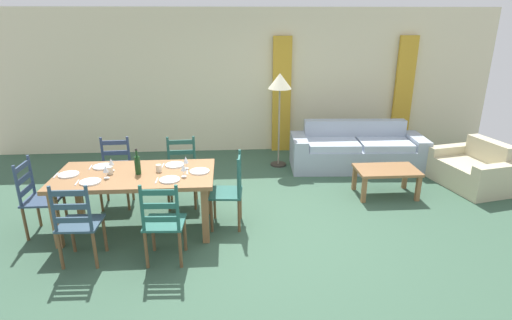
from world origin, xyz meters
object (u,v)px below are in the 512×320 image
coffee_table (386,173)px  dining_chair_far_right (182,172)px  dining_chair_far_left (116,173)px  armchair_upholstered (474,171)px  dining_chair_near_right (164,223)px  wine_glass_near_left (106,169)px  wine_glass_far_right (186,160)px  coffee_cup_primary (159,168)px  wine_bottle (138,165)px  wine_glass_far_left (111,162)px  dining_chair_near_left (78,223)px  dining_table (136,180)px  coffee_cup_secondary (110,170)px  dining_chair_head_west (38,198)px  standing_lamp (280,87)px  dining_chair_head_east (230,191)px  couch (356,151)px  wine_glass_near_right (183,168)px

coffee_table → dining_chair_far_right: bearing=-178.6°
dining_chair_far_right → dining_chair_far_left: bearing=177.5°
coffee_table → armchair_upholstered: (1.53, 0.26, -0.11)m
dining_chair_near_right → dining_chair_far_right: (0.04, 1.49, 0.00)m
wine_glass_near_left → armchair_upholstered: wine_glass_near_left is taller
wine_glass_far_right → coffee_cup_primary: bearing=-166.3°
wine_bottle → wine_glass_far_left: wine_bottle is taller
wine_glass_far_left → coffee_cup_primary: 0.59m
dining_chair_near_left → coffee_cup_primary: bearing=45.7°
wine_glass_near_left → wine_glass_far_left: (-0.00, 0.25, 0.00)m
dining_table → dining_chair_far_left: (-0.45, 0.77, -0.19)m
dining_chair_near_left → coffee_cup_primary: dining_chair_near_left is taller
dining_chair_near_right → wine_glass_far_left: dining_chair_near_right is taller
coffee_cup_secondary → coffee_table: bearing=11.8°
dining_chair_head_west → wine_glass_far_right: bearing=4.7°
dining_chair_far_right → standing_lamp: size_ratio=0.59×
coffee_cup_secondary → wine_glass_far_right: bearing=7.2°
dining_chair_far_right → coffee_table: 2.99m
coffee_cup_secondary → wine_bottle: bearing=-4.6°
dining_chair_far_left → wine_glass_far_right: size_ratio=5.96×
dining_chair_near_left → dining_chair_head_west: bearing=135.1°
dining_chair_head_west → coffee_cup_secondary: size_ratio=10.67×
dining_chair_head_east → dining_table: bearing=-178.9°
dining_chair_far_left → standing_lamp: (2.47, 1.43, 0.93)m
standing_lamp → dining_chair_head_east: bearing=-112.0°
coffee_cup_secondary → dining_chair_head_east: bearing=0.3°
dining_chair_head_west → couch: dining_chair_head_west is taller
dining_table → coffee_cup_secondary: (-0.29, 0.01, 0.13)m
dining_chair_head_east → couch: (2.23, 1.99, -0.19)m
dining_chair_far_left → coffee_cup_primary: (0.73, -0.72, 0.32)m
dining_chair_near_left → coffee_table: size_ratio=1.07×
coffee_cup_secondary → armchair_upholstered: (5.29, 1.05, -0.55)m
dining_chair_near_left → wine_glass_near_left: (0.17, 0.59, 0.38)m
wine_bottle → coffee_cup_primary: wine_bottle is taller
armchair_upholstered → dining_chair_near_left: bearing=-161.9°
dining_chair_near_right → dining_chair_head_west: size_ratio=1.00×
couch → wine_bottle: bearing=-148.7°
wine_bottle → couch: bearing=31.3°
coffee_cup_secondary → dining_chair_near_right: bearing=-47.1°
dining_chair_near_right → wine_glass_near_right: 0.75m
dining_chair_far_left → dining_table: bearing=-59.8°
dining_chair_near_left → wine_glass_far_right: (1.08, 0.85, 0.38)m
wine_glass_far_right → standing_lamp: 2.57m
wine_glass_near_left → coffee_cup_secondary: 0.16m
wine_glass_far_right → coffee_cup_secondary: (-0.90, -0.11, -0.07)m
wine_glass_far_right → standing_lamp: (1.42, 2.07, 0.55)m
dining_chair_far_left → wine_bottle: bearing=-57.7°
dining_table → dining_chair_near_left: 0.88m
dining_chair_head_east → standing_lamp: 2.53m
dining_chair_near_right → wine_glass_near_left: size_ratio=5.96×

